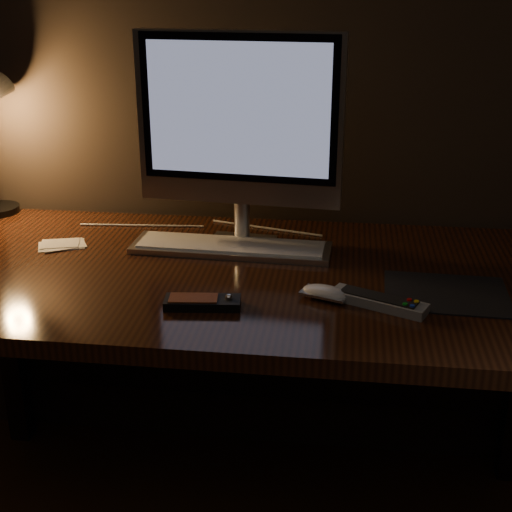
# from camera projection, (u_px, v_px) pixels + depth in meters

# --- Properties ---
(desk) EXTENTS (1.60, 0.75, 0.75)m
(desk) POSITION_uv_depth(u_px,v_px,m) (241.00, 308.00, 1.74)
(desk) COLOR black
(desk) RESTS_ON ground
(monitor) EXTENTS (0.49, 0.16, 0.51)m
(monitor) POSITION_uv_depth(u_px,v_px,m) (239.00, 124.00, 1.66)
(monitor) COLOR silver
(monitor) RESTS_ON desk
(keyboard) EXTENTS (0.49, 0.15, 0.02)m
(keyboard) POSITION_uv_depth(u_px,v_px,m) (231.00, 247.00, 1.74)
(keyboard) COLOR silver
(keyboard) RESTS_ON desk
(mousepad) EXTENTS (0.26, 0.21, 0.00)m
(mousepad) POSITION_uv_depth(u_px,v_px,m) (446.00, 293.00, 1.51)
(mousepad) COLOR black
(mousepad) RESTS_ON desk
(mouse) EXTENTS (0.11, 0.08, 0.02)m
(mouse) POSITION_uv_depth(u_px,v_px,m) (325.00, 294.00, 1.48)
(mouse) COLOR white
(mouse) RESTS_ON desk
(media_remote) EXTENTS (0.16, 0.07, 0.03)m
(media_remote) POSITION_uv_depth(u_px,v_px,m) (203.00, 302.00, 1.45)
(media_remote) COLOR black
(media_remote) RESTS_ON desk
(tv_remote) EXTENTS (0.20, 0.13, 0.03)m
(tv_remote) POSITION_uv_depth(u_px,v_px,m) (379.00, 301.00, 1.45)
(tv_remote) COLOR gray
(tv_remote) RESTS_ON desk
(papers) EXTENTS (0.13, 0.11, 0.01)m
(papers) POSITION_uv_depth(u_px,v_px,m) (62.00, 245.00, 1.77)
(papers) COLOR white
(papers) RESTS_ON desk
(cable) EXTENTS (0.64, 0.09, 0.01)m
(cable) POSITION_uv_depth(u_px,v_px,m) (203.00, 228.00, 1.89)
(cable) COLOR white
(cable) RESTS_ON desk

